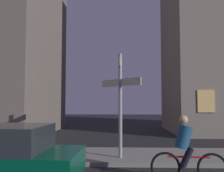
# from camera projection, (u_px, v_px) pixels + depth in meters

# --- Properties ---
(sidewalk_kerb) EXTENTS (40.00, 2.59, 0.14)m
(sidewalk_kerb) POSITION_uv_depth(u_px,v_px,m) (157.00, 156.00, 8.86)
(sidewalk_kerb) COLOR gray
(sidewalk_kerb) RESTS_ON ground_plane
(signpost) EXTENTS (1.29, 1.29, 3.41)m
(signpost) POSITION_uv_depth(u_px,v_px,m) (120.00, 96.00, 8.44)
(signpost) COLOR gray
(signpost) RESTS_ON sidewalk_kerb
(cyclist) EXTENTS (1.82, 0.36, 1.61)m
(cyclist) POSITION_uv_depth(u_px,v_px,m) (186.00, 151.00, 6.20)
(cyclist) COLOR black
(cyclist) RESTS_ON ground_plane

